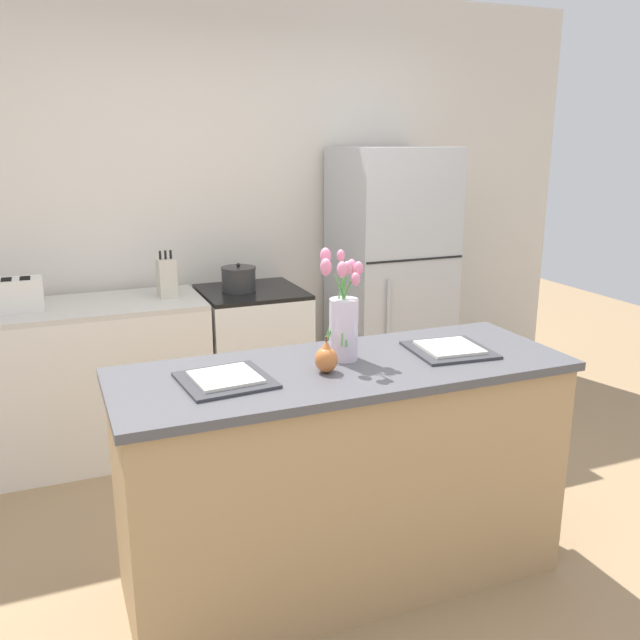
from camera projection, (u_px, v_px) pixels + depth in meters
ground_plane at (342, 576)px, 2.89m from camera, size 10.00×10.00×0.00m
back_wall at (217, 211)px, 4.32m from camera, size 5.20×0.08×2.70m
kitchen_island at (343, 475)px, 2.76m from camera, size 1.80×0.66×0.95m
back_counter at (56, 386)px, 3.81m from camera, size 1.68×0.60×0.91m
stove_range at (253, 361)px, 4.23m from camera, size 0.60×0.61×0.91m
refrigerator at (390, 283)px, 4.47m from camera, size 0.68×0.67×1.75m
flower_vase at (343, 318)px, 2.67m from camera, size 0.18×0.17×0.45m
pear_figurine at (326, 358)px, 2.55m from camera, size 0.09×0.09×0.14m
plate_setting_left at (225, 379)px, 2.46m from camera, size 0.34×0.34×0.02m
plate_setting_right at (449, 349)px, 2.81m from camera, size 0.34×0.34×0.02m
toaster at (17, 294)px, 3.61m from camera, size 0.28×0.18×0.17m
cooking_pot at (239, 279)px, 4.08m from camera, size 0.21×0.21×0.17m
knife_block at (167, 278)px, 3.92m from camera, size 0.10×0.14×0.27m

